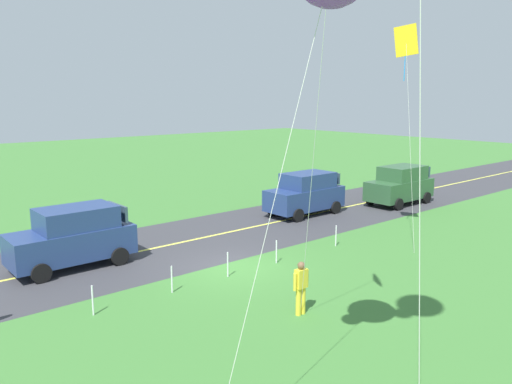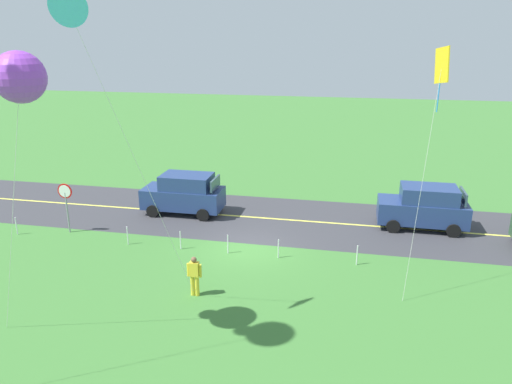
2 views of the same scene
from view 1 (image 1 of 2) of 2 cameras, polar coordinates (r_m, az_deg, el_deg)
The scene contains 13 objects.
ground_plane at distance 18.99m, azimuth -2.72°, elevation -8.64°, with size 120.00×120.00×0.10m, color #3D7533.
asphalt_road at distance 22.13m, azimuth -9.09°, elevation -5.79°, with size 120.00×7.00×0.00m, color #38383D.
road_centre_stripe at distance 22.13m, azimuth -9.09°, elevation -5.78°, with size 120.00×0.16×0.00m, color #E5E04C.
car_suv_foreground at distance 19.91m, azimuth -19.99°, elevation -4.75°, with size 4.40×2.12×2.24m.
car_parked_west_far at distance 30.81m, azimuth 15.99°, elevation 0.80°, with size 4.40×2.12×2.24m.
car_parked_west_near at distance 27.14m, azimuth 5.63°, elevation -0.13°, with size 4.40×2.12×2.24m.
person_adult_near at distance 14.85m, azimuth 5.09°, elevation -10.57°, with size 0.58×0.22×1.60m.
kite_blue_mid at distance 22.03m, azimuth 16.62°, elevation 15.69°, with size 0.85×1.86×9.13m.
fence_post_0 at distance 21.68m, azimuth 9.03°, elevation -4.91°, with size 0.05×0.05×0.90m, color silver.
fence_post_1 at distance 19.30m, azimuth 2.32°, elevation -6.75°, with size 0.05×0.05×0.90m, color silver.
fence_post_2 at distance 17.89m, azimuth -3.22°, elevation -8.19°, with size 0.05×0.05×0.90m, color silver.
fence_post_3 at distance 16.71m, azimuth -9.50°, elevation -9.72°, with size 0.05×0.05×0.90m, color silver.
fence_post_4 at distance 15.63m, azimuth -17.98°, elevation -11.58°, with size 0.05×0.05×0.90m, color silver.
Camera 1 is at (10.89, 14.23, 6.25)m, focal length 35.37 mm.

